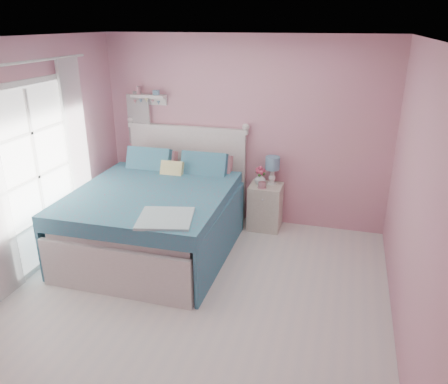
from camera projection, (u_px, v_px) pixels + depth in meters
The scene contains 12 objects.
floor at pixel (190, 305), 4.52m from camera, with size 4.50×4.50×0.00m, color silver.
room_shell at pixel (185, 158), 3.94m from camera, with size 4.50×4.50×4.50m.
bed at pixel (158, 216), 5.55m from camera, with size 1.86×2.34×1.35m.
nightstand at pixel (265, 207), 6.10m from camera, with size 0.44×0.44×0.64m.
table_lamp at pixel (273, 165), 5.95m from camera, with size 0.20×0.20×0.39m.
vase at pixel (260, 179), 6.01m from camera, with size 0.16×0.16×0.16m, color white.
teacup at pixel (262, 185), 5.88m from camera, with size 0.11×0.11×0.09m, color #CB8896.
roses at pixel (260, 171), 5.96m from camera, with size 0.14×0.11×0.12m.
wall_shelf at pixel (149, 97), 6.20m from camera, with size 0.50×0.15×0.25m.
hanging_dress at pixel (139, 120), 6.36m from camera, with size 0.34×0.03×0.72m, color white.
french_door at pixel (38, 177), 4.99m from camera, with size 0.04×1.32×2.16m.
curtain_far at pixel (78, 151), 5.60m from camera, with size 0.04×0.40×2.32m, color white.
Camera 1 is at (1.38, -3.54, 2.74)m, focal length 35.00 mm.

